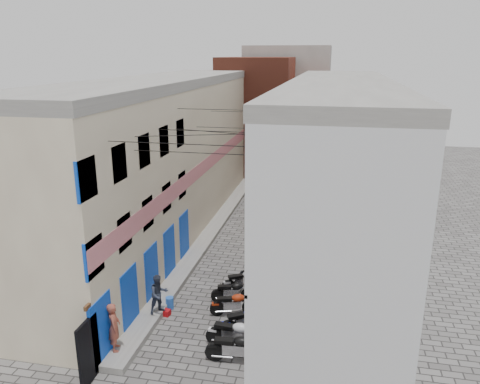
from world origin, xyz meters
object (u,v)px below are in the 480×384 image
Objects in this scene: motorcycle_b at (235,332)px; motorcycle_c at (246,318)px; person_a at (114,327)px; red_crate at (165,312)px; motorcycle_a at (235,346)px; motorcycle_f at (244,279)px; motorcycle_d at (233,302)px; person_b at (159,294)px; motorcycle_e at (233,290)px; water_jug_near at (170,303)px; water_jug_far at (170,304)px; motorcycle_g at (259,273)px.

motorcycle_c is (0.21, 1.04, -0.03)m from motorcycle_b.
person_a is 4.61× the size of red_crate.
motorcycle_a reaches higher than red_crate.
motorcycle_f is at bearing -176.04° from motorcycle_a.
person_b reaches higher than motorcycle_d.
person_b is 0.98m from red_crate.
motorcycle_e is 1.04× the size of person_a.
person_b is (-3.60, 0.32, 0.46)m from motorcycle_c.
motorcycle_c is 3.64m from person_b.
person_a reaches higher than motorcycle_c.
motorcycle_c is 3.63m from water_jug_near.
motorcycle_d reaches higher than water_jug_far.
motorcycle_b is 5.07m from motorcycle_g.
motorcycle_e is at bearing 177.89° from motorcycle_d.
person_a is 3.59m from water_jug_near.
motorcycle_e is at bearing -11.78° from person_b.
motorcycle_c reaches higher than water_jug_far.
motorcycle_d is at bearing 1.19° from motorcycle_e.
water_jug_far is at bearing -134.05° from motorcycle_a.
person_a is (-3.22, -4.48, 0.61)m from motorcycle_e.
motorcycle_c is 4.03m from motorcycle_g.
motorcycle_f is at bearing 43.12° from red_crate.
person_b is 3.15× the size of water_jug_near.
water_jug_far is (0.77, 3.40, -0.92)m from person_a.
motorcycle_a is 4.75× the size of water_jug_far.
motorcycle_b is 1.17× the size of motorcycle_e.
motorcycle_d reaches higher than red_crate.
motorcycle_c is at bearing -52.03° from person_b.
motorcycle_a reaches higher than motorcycle_f.
motorcycle_a is 1.19× the size of person_a.
motorcycle_a is 4.13× the size of water_jug_near.
water_jug_near is (-3.45, 2.91, -0.36)m from motorcycle_a.
motorcycle_c is 1.28× the size of person_b.
motorcycle_g is at bearing 41.98° from water_jug_near.
motorcycle_g is at bearing 122.28° from motorcycle_f.
water_jug_near reaches higher than water_jug_far.
motorcycle_e is (-0.99, 2.16, -0.06)m from motorcycle_c.
motorcycle_f is 4.66× the size of water_jug_far.
motorcycle_d is 2.73m from water_jug_far.
motorcycle_b is at bearing -68.83° from person_b.
motorcycle_c is 4.85m from person_a.
motorcycle_e is at bearing -25.08° from motorcycle_g.
motorcycle_d is 4.96× the size of red_crate.
person_b is at bearing -101.32° from water_jug_far.
red_crate is at bearing -69.53° from motorcycle_e.
motorcycle_d is 1.99m from motorcycle_f.
motorcycle_c is 2.38m from motorcycle_e.
motorcycle_a is 4.53m from water_jug_far.
person_a is (-4.01, -1.28, 0.52)m from motorcycle_b.
person_b is at bearing -126.75° from motorcycle_c.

